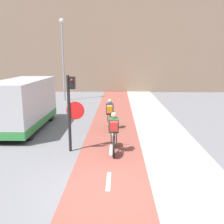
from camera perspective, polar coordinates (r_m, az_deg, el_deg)
The scene contains 9 objects.
ground_plane at distance 6.98m, azimuth -0.95°, elevation -17.58°, with size 120.00×120.00×0.00m, color slate.
bike_lane at distance 6.98m, azimuth -0.95°, elevation -17.50°, with size 2.34×60.00×0.02m.
sidewalk_strip at distance 7.27m, azimuth 18.92°, elevation -16.75°, with size 2.40×60.00×0.05m.
building_row_background at distance 28.50m, azimuth 0.95°, elevation 16.97°, with size 60.00×5.20×11.62m.
traffic_light_pole at distance 9.25m, azimuth -9.31°, elevation 1.60°, with size 0.67×0.25×2.87m.
street_lamp_far at distance 21.12m, azimuth -11.18°, elevation 13.49°, with size 0.36×0.36×6.53m.
cyclist_near at distance 9.26m, azimuth 0.43°, elevation -5.01°, with size 0.46×1.71×1.54m.
cyclist_far at distance 12.29m, azimuth -0.50°, elevation -0.69°, with size 0.46×1.67×1.52m.
van at distance 12.99m, azimuth -19.60°, elevation 1.48°, with size 1.93×5.13×2.44m.
Camera 1 is at (0.26, -6.05, 3.47)m, focal length 40.00 mm.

